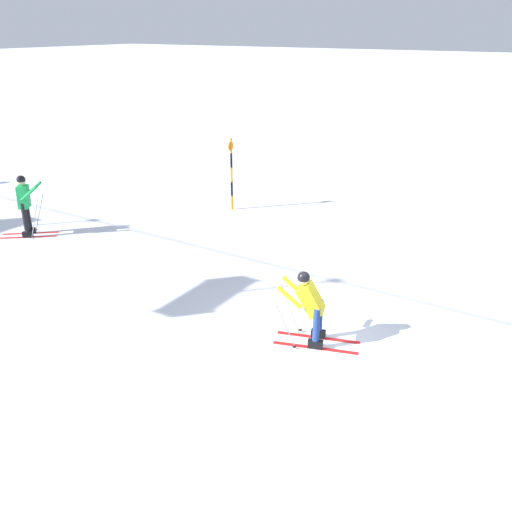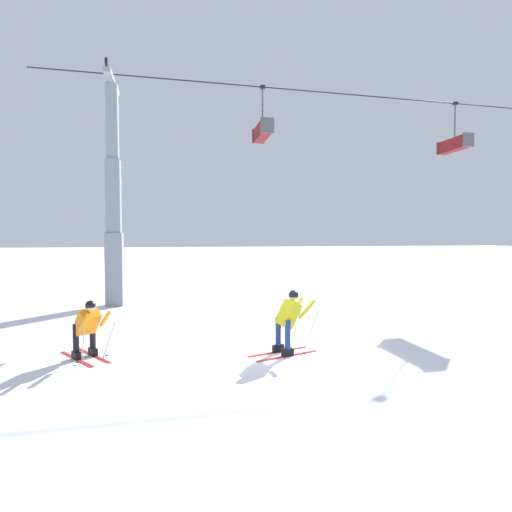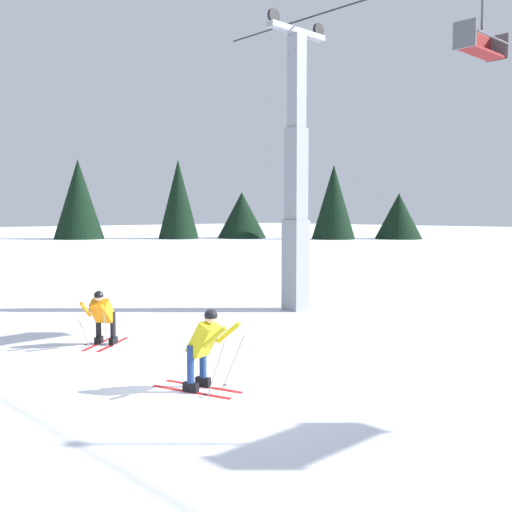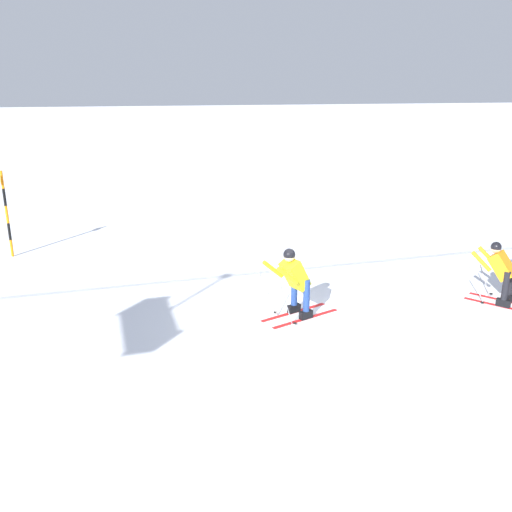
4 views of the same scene
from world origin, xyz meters
name	(u,v)px [view 4 (image 4 of 4)]	position (x,y,z in m)	size (l,w,h in m)	color
ground_plane	(310,320)	(0.00, 0.00, 0.00)	(260.00, 260.00, 0.00)	white
skier_carving_main	(294,278)	(0.28, -0.20, 0.84)	(1.70, 1.05, 1.60)	red
trail_marker_pole	(6,211)	(6.23, -6.25, 1.26)	(0.07, 0.28, 2.35)	orange
skier_distant_downhill	(501,269)	(-4.20, 0.29, 0.75)	(1.39, 1.64, 1.46)	red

